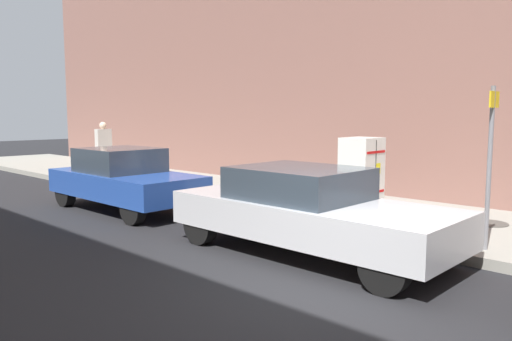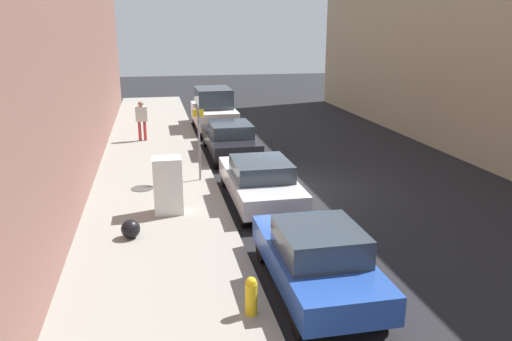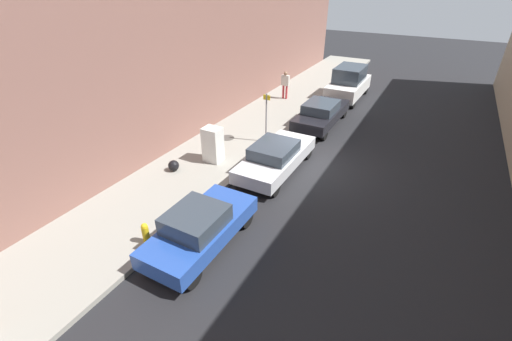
{
  "view_description": "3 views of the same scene",
  "coord_description": "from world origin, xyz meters",
  "views": [
    {
      "loc": [
        4.93,
        3.51,
        2.22
      ],
      "look_at": [
        -2.59,
        -3.63,
        1.04
      ],
      "focal_mm": 35.0,
      "sensor_mm": 36.0,
      "label": 1
    },
    {
      "loc": [
        -4.26,
        -15.17,
        5.14
      ],
      "look_at": [
        -1.2,
        -0.43,
        0.78
      ],
      "focal_mm": 35.0,
      "sensor_mm": 36.0,
      "label": 2
    },
    {
      "loc": [
        4.2,
        -12.95,
        7.57
      ],
      "look_at": [
        -1.21,
        -3.07,
        0.98
      ],
      "focal_mm": 24.0,
      "sensor_mm": 36.0,
      "label": 3
    }
  ],
  "objects": [
    {
      "name": "building_facade_near",
      "position": [
        -7.21,
        0.0,
        4.76
      ],
      "size": [
        1.74,
        39.6,
        9.53
      ],
      "primitive_type": "cube",
      "color": "#7F564C",
      "rests_on": "ground"
    },
    {
      "name": "parked_hatchback_blue",
      "position": [
        -1.25,
        -6.59,
        0.73
      ],
      "size": [
        1.75,
        4.11,
        1.43
      ],
      "color": "#23479E",
      "rests_on": "ground"
    },
    {
      "name": "pedestrian_walking_far",
      "position": [
        -4.8,
        7.49,
        1.21
      ],
      "size": [
        0.51,
        0.24,
        1.78
      ],
      "rotation": [
        0.0,
        0.0,
        4.46
      ],
      "color": "#B73338",
      "rests_on": "sidewalk_slab"
    },
    {
      "name": "fire_hydrant",
      "position": [
        -2.74,
        -7.42,
        0.54
      ],
      "size": [
        0.22,
        0.22,
        0.73
      ],
      "color": "gold",
      "rests_on": "sidewalk_slab"
    },
    {
      "name": "ground_plane",
      "position": [
        0.0,
        0.0,
        0.0
      ],
      "size": [
        80.0,
        80.0,
        0.0
      ],
      "primitive_type": "plane",
      "color": "black"
    },
    {
      "name": "trash_bag",
      "position": [
        -4.96,
        -3.52,
        0.4
      ],
      "size": [
        0.46,
        0.46,
        0.46
      ],
      "primitive_type": "sphere",
      "color": "black",
      "rests_on": "sidewalk_slab"
    },
    {
      "name": "discarded_refrigerator",
      "position": [
        -3.99,
        -1.96,
        0.95
      ],
      "size": [
        0.78,
        0.66,
        1.57
      ],
      "color": "silver",
      "rests_on": "sidewalk_slab"
    },
    {
      "name": "parked_sedan_silver",
      "position": [
        -1.25,
        -1.24,
        0.71
      ],
      "size": [
        1.83,
        4.65,
        1.38
      ],
      "color": "silver",
      "rests_on": "ground"
    },
    {
      "name": "parked_van_white",
      "position": [
        -1.25,
        9.98,
        1.07
      ],
      "size": [
        1.94,
        4.64,
        2.16
      ],
      "color": "silver",
      "rests_on": "ground"
    },
    {
      "name": "street_sign_post",
      "position": [
        -2.84,
        0.94,
        1.55
      ],
      "size": [
        0.36,
        0.07,
        2.46
      ],
      "color": "slate",
      "rests_on": "sidewalk_slab"
    },
    {
      "name": "parked_sedan_dark",
      "position": [
        -1.25,
        4.59,
        0.74
      ],
      "size": [
        1.84,
        4.78,
        1.4
      ],
      "color": "black",
      "rests_on": "ground"
    },
    {
      "name": "sidewalk_slab",
      "position": [
        -4.34,
        0.0,
        0.08
      ],
      "size": [
        3.99,
        44.0,
        0.17
      ],
      "primitive_type": "cube",
      "color": "gray",
      "rests_on": "ground"
    },
    {
      "name": "manhole_cover",
      "position": [
        -4.75,
        0.35,
        0.18
      ],
      "size": [
        0.7,
        0.7,
        0.02
      ],
      "primitive_type": "cylinder",
      "color": "#47443F",
      "rests_on": "sidewalk_slab"
    }
  ]
}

